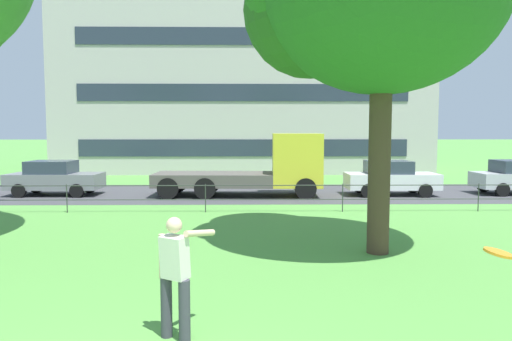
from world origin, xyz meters
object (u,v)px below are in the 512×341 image
at_px(person_thrower, 175,274).
at_px(flatbed_truck_left, 263,168).
at_px(apartment_building_background, 244,47).
at_px(car_grey_center, 55,178).
at_px(car_white_far_left, 390,178).
at_px(frisbee, 498,253).

xyz_separation_m(person_thrower, flatbed_truck_left, (1.68, 14.49, 0.29)).
height_order(person_thrower, apartment_building_background, apartment_building_background).
distance_m(person_thrower, car_grey_center, 16.71).
bearing_deg(car_white_far_left, flatbed_truck_left, -178.65).
bearing_deg(frisbee, apartment_building_background, 94.79).
bearing_deg(flatbed_truck_left, car_grey_center, 177.66).
xyz_separation_m(frisbee, car_grey_center, (-10.98, 16.89, -0.95)).
xyz_separation_m(frisbee, flatbed_truck_left, (-1.70, 16.51, -0.51)).
height_order(car_grey_center, car_white_far_left, same).
bearing_deg(frisbee, car_grey_center, 123.04).
distance_m(frisbee, car_grey_center, 20.17).
relative_size(car_grey_center, flatbed_truck_left, 0.55).
distance_m(person_thrower, apartment_building_background, 30.48).
relative_size(frisbee, car_white_far_left, 0.09).
relative_size(person_thrower, car_white_far_left, 0.43).
distance_m(person_thrower, car_white_far_left, 16.38).
relative_size(car_white_far_left, apartment_building_background, 0.16).
xyz_separation_m(car_white_far_left, apartment_building_background, (-6.63, 14.74, 8.25)).
bearing_deg(flatbed_truck_left, frisbee, -84.14).
distance_m(flatbed_truck_left, car_white_far_left, 5.71).
relative_size(frisbee, flatbed_truck_left, 0.05).
distance_m(car_grey_center, apartment_building_background, 18.66).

